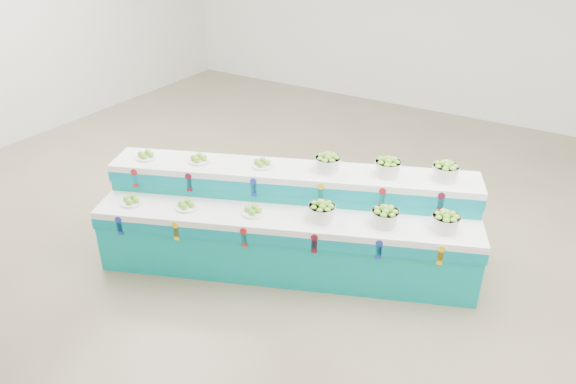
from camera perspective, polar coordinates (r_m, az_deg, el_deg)
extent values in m
plane|color=#6F614B|center=(6.69, -1.59, -3.46)|extent=(10.00, 10.00, 0.00)
cylinder|color=white|center=(5.90, -16.11, -0.78)|extent=(0.30, 0.30, 0.09)
cylinder|color=white|center=(5.68, -10.59, -1.28)|extent=(0.30, 0.30, 0.09)
cylinder|color=white|center=(5.50, -3.70, -1.89)|extent=(0.30, 0.30, 0.09)
cylinder|color=white|center=(6.16, -14.68, 3.84)|extent=(0.30, 0.30, 0.09)
cylinder|color=white|center=(5.95, -9.34, 3.52)|extent=(0.30, 0.30, 0.09)
cylinder|color=white|center=(5.78, -2.74, 3.09)|extent=(0.30, 0.30, 0.09)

